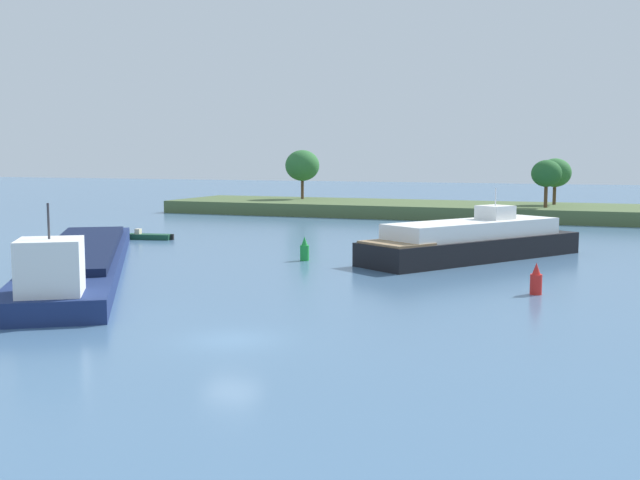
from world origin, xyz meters
TOP-DOWN VIEW (x-y plane):
  - ground_plane at (0.00, 0.00)m, footprint 400.00×400.00m
  - treeline_island at (7.49, 73.37)m, footprint 96.59×16.56m
  - fishing_skiff at (-27.41, 33.83)m, footprint 6.21×2.30m
  - white_riverboat at (5.37, 30.75)m, footprint 15.30×19.85m
  - cargo_barge at (-19.50, 14.41)m, footprint 25.77×35.21m
  - channel_buoy_red at (11.56, 16.56)m, footprint 0.70×0.70m
  - channel_buoy_green at (-6.76, 25.25)m, footprint 0.70×0.70m

SIDE VIEW (x-z plane):
  - ground_plane at x=0.00m, z-range 0.00..0.00m
  - fishing_skiff at x=-27.41m, z-range -0.23..0.79m
  - channel_buoy_red at x=11.56m, z-range -0.14..1.76m
  - channel_buoy_green at x=-6.76m, z-range -0.14..1.76m
  - cargo_barge at x=-19.50m, z-range -1.99..3.84m
  - white_riverboat at x=5.37m, z-range -1.34..4.22m
  - treeline_island at x=7.49m, z-range -2.59..6.65m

